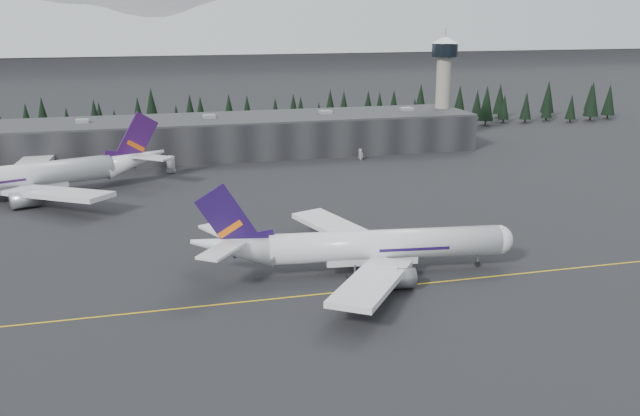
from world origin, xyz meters
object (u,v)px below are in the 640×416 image
object	(u,v)px
control_tower	(444,78)
gse_vehicle_b	(361,158)
gse_vehicle_a	(171,171)
terminal	(240,136)
jet_parked	(39,175)
jet_main	(358,247)

from	to	relation	value
control_tower	gse_vehicle_b	distance (m)	50.31
gse_vehicle_a	gse_vehicle_b	distance (m)	61.05
terminal	gse_vehicle_a	distance (m)	35.03
control_tower	jet_parked	size ratio (longest dim) A/B	0.57
control_tower	gse_vehicle_b	world-z (taller)	control_tower
gse_vehicle_b	terminal	bearing A→B (deg)	-129.50
control_tower	jet_parked	xyz separation A→B (m)	(-134.05, -46.51, -17.72)
gse_vehicle_a	gse_vehicle_b	bearing A→B (deg)	15.81
gse_vehicle_a	terminal	bearing A→B (deg)	56.75
jet_parked	gse_vehicle_a	distance (m)	39.83
jet_parked	gse_vehicle_b	size ratio (longest dim) A/B	17.84
terminal	control_tower	world-z (taller)	control_tower
jet_parked	gse_vehicle_a	xyz separation A→B (m)	(34.67, 18.97, -4.92)
terminal	jet_parked	distance (m)	73.36
terminal	jet_parked	size ratio (longest dim) A/B	2.40
control_tower	gse_vehicle_b	bearing A→B (deg)	-149.12
control_tower	gse_vehicle_a	size ratio (longest dim) A/B	6.82
gse_vehicle_b	control_tower	bearing A→B (deg)	110.13
control_tower	jet_parked	distance (m)	143.00
gse_vehicle_a	gse_vehicle_b	xyz separation A→B (m)	(60.88, 4.51, -0.13)
terminal	control_tower	size ratio (longest dim) A/B	4.24
control_tower	jet_main	bearing A→B (deg)	-120.46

